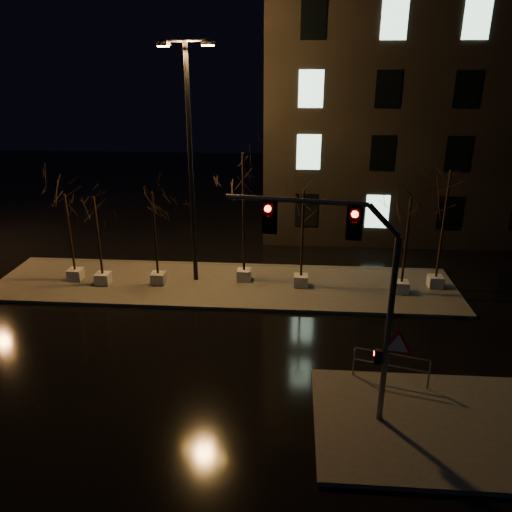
{
  "coord_description": "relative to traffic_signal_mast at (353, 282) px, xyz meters",
  "views": [
    {
      "loc": [
        3.18,
        -15.76,
        9.94
      ],
      "look_at": [
        1.78,
        2.85,
        2.8
      ],
      "focal_mm": 35.0,
      "sensor_mm": 36.0,
      "label": 1
    }
  ],
  "objects": [
    {
      "name": "ground",
      "position": [
        -4.87,
        3.25,
        -4.45
      ],
      "size": [
        90.0,
        90.0,
        0.0
      ],
      "primitive_type": "plane",
      "color": "black",
      "rests_on": "ground"
    },
    {
      "name": "median",
      "position": [
        -4.87,
        9.25,
        -4.37
      ],
      "size": [
        22.0,
        5.0,
        0.15
      ],
      "primitive_type": "cube",
      "color": "#46443E",
      "rests_on": "ground"
    },
    {
      "name": "sidewalk_corner",
      "position": [
        2.63,
        -0.25,
        -4.37
      ],
      "size": [
        7.0,
        5.0,
        0.15
      ],
      "primitive_type": "cube",
      "color": "#46443E",
      "rests_on": "ground"
    },
    {
      "name": "building",
      "position": [
        9.13,
        21.25,
        3.05
      ],
      "size": [
        25.0,
        12.0,
        15.0
      ],
      "primitive_type": "cube",
      "color": "black",
      "rests_on": "ground"
    },
    {
      "name": "tree_0",
      "position": [
        -12.15,
        9.13,
        -0.97
      ],
      "size": [
        1.8,
        1.8,
        4.39
      ],
      "color": "beige",
      "rests_on": "median"
    },
    {
      "name": "tree_1",
      "position": [
        -10.62,
        8.74,
        -0.96
      ],
      "size": [
        1.8,
        1.8,
        4.39
      ],
      "color": "beige",
      "rests_on": "median"
    },
    {
      "name": "tree_2",
      "position": [
        -8.0,
        8.97,
        -0.8
      ],
      "size": [
        1.8,
        1.8,
        4.61
      ],
      "color": "beige",
      "rests_on": "median"
    },
    {
      "name": "tree_3",
      "position": [
        -3.95,
        9.69,
        0.5
      ],
      "size": [
        1.8,
        1.8,
        6.33
      ],
      "color": "beige",
      "rests_on": "median"
    },
    {
      "name": "tree_4",
      "position": [
        -1.2,
        9.21,
        -0.66
      ],
      "size": [
        1.8,
        1.8,
        4.8
      ],
      "color": "beige",
      "rests_on": "median"
    },
    {
      "name": "tree_5",
      "position": [
        3.4,
        8.84,
        -0.81
      ],
      "size": [
        1.8,
        1.8,
        4.6
      ],
      "color": "beige",
      "rests_on": "median"
    },
    {
      "name": "tree_6",
      "position": [
        5.13,
        9.56,
        0.03
      ],
      "size": [
        1.8,
        1.8,
        5.71
      ],
      "color": "beige",
      "rests_on": "median"
    },
    {
      "name": "traffic_signal_mast",
      "position": [
        0.0,
        0.0,
        0.0
      ],
      "size": [
        5.3,
        0.98,
        6.55
      ],
      "rotation": [
        0.0,
        0.0,
        -0.16
      ],
      "color": "slate",
      "rests_on": "sidewalk_corner"
    },
    {
      "name": "streetlight_main",
      "position": [
        -6.31,
        9.62,
        1.94
      ],
      "size": [
        2.64,
        1.18,
        10.81
      ],
      "rotation": [
        0.0,
        0.0,
        -0.34
      ],
      "color": "black",
      "rests_on": "median"
    },
    {
      "name": "guard_rail_a",
      "position": [
        1.67,
        1.75,
        -3.61
      ],
      "size": [
        2.37,
        0.68,
        1.06
      ],
      "rotation": [
        0.0,
        0.0,
        -0.26
      ],
      "color": "slate",
      "rests_on": "sidewalk_corner"
    }
  ]
}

